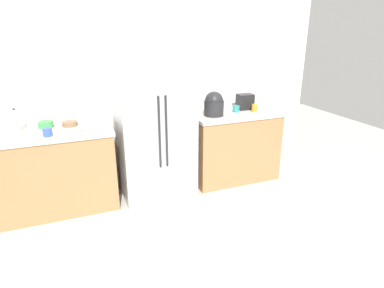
% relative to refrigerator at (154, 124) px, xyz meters
% --- Properties ---
extents(ground_plane, '(9.99, 9.99, 0.00)m').
position_rel_refrigerator_xyz_m(ground_plane, '(0.06, -1.63, -0.90)').
color(ground_plane, beige).
extents(kitchen_back_panel, '(4.74, 0.10, 3.08)m').
position_rel_refrigerator_xyz_m(kitchen_back_panel, '(0.06, 0.42, 0.64)').
color(kitchen_back_panel, silver).
rests_on(kitchen_back_panel, ground_plane).
extents(counter_left, '(1.30, 0.67, 0.93)m').
position_rel_refrigerator_xyz_m(counter_left, '(-1.16, 0.04, -0.43)').
color(counter_left, '#9E7247').
rests_on(counter_left, ground_plane).
extents(counter_right, '(1.18, 0.67, 0.93)m').
position_rel_refrigerator_xyz_m(counter_right, '(1.09, 0.04, -0.43)').
color(counter_right, '#9E7247').
rests_on(counter_right, ground_plane).
extents(refrigerator, '(0.85, 0.73, 1.80)m').
position_rel_refrigerator_xyz_m(refrigerator, '(0.00, 0.00, 0.00)').
color(refrigerator, '#B2B5BA').
rests_on(refrigerator, ground_plane).
extents(toaster, '(0.21, 0.15, 0.21)m').
position_rel_refrigerator_xyz_m(toaster, '(1.31, 0.13, 0.13)').
color(toaster, black).
rests_on(toaster, counter_right).
extents(rice_cooker, '(0.25, 0.25, 0.30)m').
position_rel_refrigerator_xyz_m(rice_cooker, '(0.77, -0.02, 0.17)').
color(rice_cooker, '#262628').
rests_on(rice_cooker, counter_right).
extents(bottle_a, '(0.06, 0.06, 0.26)m').
position_rel_refrigerator_xyz_m(bottle_a, '(-1.46, 0.12, 0.14)').
color(bottle_a, white).
rests_on(bottle_a, counter_left).
extents(cup_a, '(0.09, 0.09, 0.09)m').
position_rel_refrigerator_xyz_m(cup_a, '(-1.16, -0.14, 0.07)').
color(cup_a, blue).
rests_on(cup_a, counter_left).
extents(cup_b, '(0.09, 0.09, 0.08)m').
position_rel_refrigerator_xyz_m(cup_b, '(1.13, 0.04, 0.07)').
color(cup_b, teal).
rests_on(cup_b, counter_right).
extents(cup_c, '(0.07, 0.07, 0.10)m').
position_rel_refrigerator_xyz_m(cup_c, '(1.36, -0.04, 0.08)').
color(cup_c, orange).
rests_on(cup_c, counter_right).
extents(bowl_a, '(0.16, 0.16, 0.07)m').
position_rel_refrigerator_xyz_m(bowl_a, '(-1.19, 0.20, 0.06)').
color(bowl_a, green).
rests_on(bowl_a, counter_left).
extents(bowl_b, '(0.17, 0.17, 0.05)m').
position_rel_refrigerator_xyz_m(bowl_b, '(-0.93, 0.17, 0.06)').
color(bowl_b, brown).
rests_on(bowl_b, counter_left).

